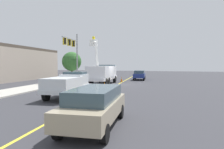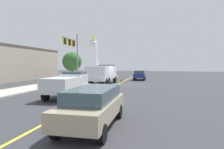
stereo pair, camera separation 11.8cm
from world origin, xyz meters
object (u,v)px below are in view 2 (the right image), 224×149
object	(u,v)px
service_pickup_truck	(68,84)
traffic_cone_mid_rear	(122,79)
traffic_cone_leading	(67,101)
traffic_cone_mid_front	(104,86)
utility_bucket_truck	(103,73)
passing_minivan	(140,74)
traffic_signal_mast	(73,49)
trailing_sedan	(93,104)

from	to	relation	value
service_pickup_truck	traffic_cone_mid_rear	size ratio (longest dim) A/B	7.24
traffic_cone_leading	traffic_cone_mid_rear	world-z (taller)	traffic_cone_leading
service_pickup_truck	traffic_cone_mid_front	xyz separation A→B (m)	(5.95, -0.77, -0.71)
utility_bucket_truck	traffic_cone_mid_front	world-z (taller)	utility_bucket_truck
traffic_cone_leading	traffic_cone_mid_rear	bearing A→B (deg)	7.29
utility_bucket_truck	traffic_cone_mid_rear	distance (m)	4.74
service_pickup_truck	traffic_cone_mid_front	size ratio (longest dim) A/B	7.01
service_pickup_truck	passing_minivan	bearing A→B (deg)	-4.19
service_pickup_truck	traffic_signal_mast	distance (m)	15.96
trailing_sedan	traffic_cone_mid_front	bearing A→B (deg)	20.67
service_pickup_truck	trailing_sedan	world-z (taller)	service_pickup_truck
trailing_sedan	traffic_cone_mid_rear	distance (m)	22.35
utility_bucket_truck	service_pickup_truck	size ratio (longest dim) A/B	1.45
trailing_sedan	traffic_signal_mast	bearing A→B (deg)	33.75
passing_minivan	traffic_cone_mid_front	bearing A→B (deg)	177.11
service_pickup_truck	passing_minivan	xyz separation A→B (m)	(20.48, -1.50, -0.15)
passing_minivan	traffic_cone_mid_front	world-z (taller)	passing_minivan
passing_minivan	traffic_cone_leading	distance (m)	23.86
traffic_cone_mid_rear	traffic_cone_mid_front	bearing A→B (deg)	-173.79
utility_bucket_truck	trailing_sedan	bearing A→B (deg)	-158.02
traffic_cone_mid_front	traffic_cone_leading	bearing A→B (deg)	-171.61
utility_bucket_truck	traffic_cone_leading	distance (m)	14.98
trailing_sedan	traffic_cone_mid_rear	world-z (taller)	trailing_sedan
passing_minivan	trailing_sedan	distance (m)	26.92
traffic_cone_mid_front	traffic_signal_mast	distance (m)	12.25
passing_minivan	traffic_cone_mid_rear	xyz separation A→B (m)	(-5.02, 1.77, -0.58)
service_pickup_truck	trailing_sedan	distance (m)	8.16
service_pickup_truck	traffic_cone_leading	xyz separation A→B (m)	(-3.36, -2.14, -0.71)
service_pickup_truck	passing_minivan	distance (m)	20.54
utility_bucket_truck	traffic_signal_mast	bearing A→B (deg)	69.54
service_pickup_truck	traffic_cone_leading	bearing A→B (deg)	-147.55
traffic_cone_leading	passing_minivan	bearing A→B (deg)	1.53
service_pickup_truck	traffic_cone_mid_rear	xyz separation A→B (m)	(15.46, 0.27, -0.72)
service_pickup_truck	traffic_cone_mid_front	distance (m)	6.04
traffic_cone_leading	traffic_cone_mid_front	bearing A→B (deg)	8.39
traffic_cone_leading	traffic_cone_mid_front	xyz separation A→B (m)	(9.31, 1.37, 0.01)
utility_bucket_truck	passing_minivan	world-z (taller)	utility_bucket_truck
passing_minivan	trailing_sedan	xyz separation A→B (m)	(-26.65, -3.84, 0.00)
service_pickup_truck	passing_minivan	world-z (taller)	service_pickup_truck
trailing_sedan	traffic_cone_mid_rear	bearing A→B (deg)	14.53
service_pickup_truck	traffic_cone_mid_rear	world-z (taller)	service_pickup_truck
traffic_cone_mid_front	traffic_signal_mast	xyz separation A→B (m)	(7.41, 8.48, 4.83)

